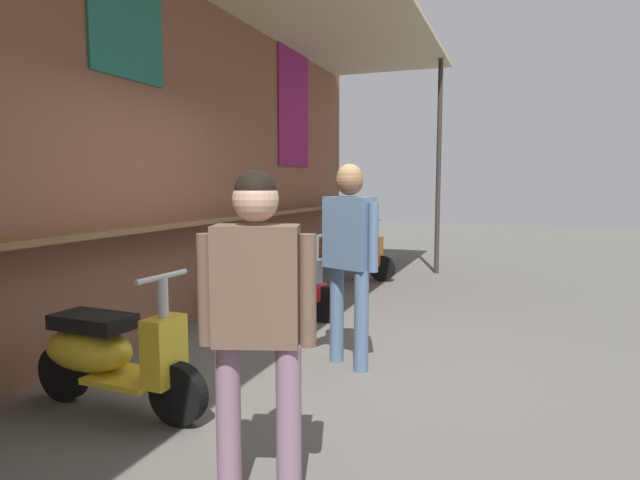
# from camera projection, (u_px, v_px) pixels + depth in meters

# --- Properties ---
(ground_plane) EXTENTS (34.17, 34.17, 0.00)m
(ground_plane) POSITION_uv_depth(u_px,v_px,m) (326.00, 365.00, 4.60)
(ground_plane) COLOR #56544F
(market_stall_facade) EXTENTS (12.20, 2.44, 3.85)m
(market_stall_facade) POSITION_uv_depth(u_px,v_px,m) (136.00, 121.00, 5.02)
(market_stall_facade) COLOR brown
(market_stall_facade) RESTS_ON ground_plane
(scooter_yellow) EXTENTS (0.48, 1.40, 0.97)m
(scooter_yellow) POSITION_uv_depth(u_px,v_px,m) (108.00, 354.00, 3.65)
(scooter_yellow) COLOR gold
(scooter_yellow) RESTS_ON ground_plane
(scooter_red) EXTENTS (0.46, 1.40, 0.97)m
(scooter_red) POSITION_uv_depth(u_px,v_px,m) (277.00, 284.00, 6.18)
(scooter_red) COLOR red
(scooter_red) RESTS_ON ground_plane
(scooter_orange) EXTENTS (0.46, 1.40, 0.97)m
(scooter_orange) POSITION_uv_depth(u_px,v_px,m) (347.00, 255.00, 8.71)
(scooter_orange) COLOR orange
(scooter_orange) RESTS_ON ground_plane
(shopper_with_handbag) EXTENTS (0.41, 0.67, 1.69)m
(shopper_with_handbag) POSITION_uv_depth(u_px,v_px,m) (348.00, 244.00, 4.48)
(shopper_with_handbag) COLOR slate
(shopper_with_handbag) RESTS_ON ground_plane
(shopper_browsing) EXTENTS (0.31, 0.53, 1.60)m
(shopper_browsing) POSITION_uv_depth(u_px,v_px,m) (257.00, 305.00, 2.51)
(shopper_browsing) COLOR gray
(shopper_browsing) RESTS_ON ground_plane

